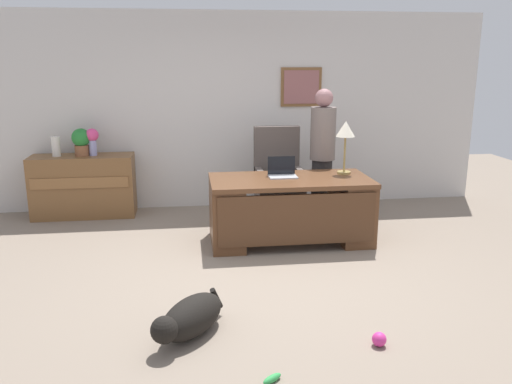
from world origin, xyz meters
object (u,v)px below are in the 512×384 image
dog_lying (189,318)px  potted_plant (81,141)px  vase_empty (56,146)px  dog_toy_ball (379,339)px  desk (291,208)px  vase_with_flowers (92,139)px  desk_lamp (346,132)px  credenza (84,186)px  armchair (278,179)px  dog_toy_bone (272,379)px  laptop (282,172)px  person_standing (322,154)px

dog_lying → potted_plant: bearing=111.5°
vase_empty → dog_toy_ball: size_ratio=2.44×
desk → vase_with_flowers: bearing=149.6°
potted_plant → vase_with_flowers: bearing=0.0°
desk_lamp → potted_plant: (-3.20, 1.20, -0.22)m
credenza → armchair: armchair is taller
armchair → vase_with_flowers: size_ratio=3.38×
armchair → dog_lying: armchair is taller
credenza → armchair: (2.57, -0.43, 0.11)m
desk_lamp → dog_toy_bone: bearing=-114.6°
credenza → potted_plant: size_ratio=3.70×
vase_empty → potted_plant: bearing=0.0°
laptop → dog_toy_ball: bearing=-83.4°
laptop → vase_with_flowers: bearing=151.3°
vase_with_flowers → dog_toy_ball: size_ratio=3.32×
desk_lamp → armchair: bearing=130.3°
vase_empty → dog_toy_bone: vase_empty is taller
dog_lying → laptop: size_ratio=2.19×
desk → potted_plant: potted_plant is taller
dog_toy_ball → vase_empty: bearing=129.3°
dog_lying → vase_empty: vase_empty is taller
vase_with_flowers → potted_plant: potted_plant is taller
armchair → potted_plant: armchair is taller
credenza → vase_with_flowers: 0.65m
person_standing → vase_empty: person_standing is taller
laptop → vase_with_flowers: 2.64m
armchair → desk_lamp: size_ratio=1.95×
person_standing → armchair: bearing=159.1°
vase_empty → desk: bearing=-26.2°
desk_lamp → vase_with_flowers: desk_lamp is taller
credenza → vase_with_flowers: vase_with_flowers is taller
credenza → dog_toy_bone: bearing=-65.1°
dog_lying → desk_lamp: 3.09m
dog_lying → potted_plant: 3.77m
dog_lying → desk_lamp: bearing=50.2°
dog_lying → vase_empty: 3.89m
dog_toy_bone → vase_with_flowers: bearing=113.1°
dog_lying → potted_plant: size_ratio=1.95×
laptop → dog_toy_ball: laptop is taller
potted_plant → dog_toy_ball: (2.74, -3.74, -0.97)m
credenza → potted_plant: bearing=4.7°
vase_empty → dog_lying: bearing=-63.9°
credenza → dog_toy_bone: credenza is taller
dog_lying → laptop: 2.50m
vase_with_flowers → person_standing: bearing=-12.2°
dog_lying → dog_toy_bone: (0.53, -0.66, -0.13)m
desk → armchair: bearing=88.5°
dog_toy_bone → armchair: bearing=79.6°
desk → dog_lying: size_ratio=2.60×
person_standing → potted_plant: person_standing is taller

